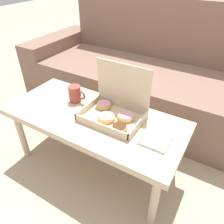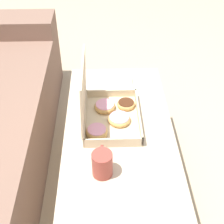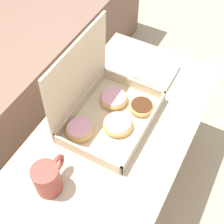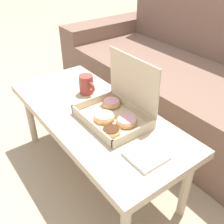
{
  "view_description": "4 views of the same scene",
  "coord_description": "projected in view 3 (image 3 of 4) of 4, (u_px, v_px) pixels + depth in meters",
  "views": [
    {
      "loc": [
        0.64,
        -0.89,
        1.21
      ],
      "look_at": [
        0.11,
        -0.01,
        0.48
      ],
      "focal_mm": 35.0,
      "sensor_mm": 36.0,
      "label": 1
    },
    {
      "loc": [
        -0.97,
        0.02,
        1.41
      ],
      "look_at": [
        0.11,
        -0.01,
        0.48
      ],
      "focal_mm": 50.0,
      "sensor_mm": 36.0,
      "label": 2
    },
    {
      "loc": [
        -0.46,
        -0.32,
        1.32
      ],
      "look_at": [
        0.11,
        -0.01,
        0.48
      ],
      "focal_mm": 50.0,
      "sensor_mm": 36.0,
      "label": 3
    },
    {
      "loc": [
        0.96,
        -0.64,
        1.19
      ],
      "look_at": [
        0.11,
        -0.01,
        0.48
      ],
      "focal_mm": 42.0,
      "sensor_mm": 36.0,
      "label": 4
    }
  ],
  "objects": [
    {
      "name": "coffee_mug",
      "position": [
        48.0,
        178.0,
        0.9
      ],
      "size": [
        0.13,
        0.08,
        0.11
      ],
      "color": "#993D33",
      "rests_on": "coffee_table"
    },
    {
      "name": "ground_plane",
      "position": [
        97.0,
        195.0,
        1.38
      ],
      "size": [
        12.0,
        12.0,
        0.0
      ],
      "primitive_type": "plane",
      "color": "tan"
    },
    {
      "name": "coffee_table",
      "position": [
        104.0,
        156.0,
        1.06
      ],
      "size": [
        1.11,
        0.49,
        0.43
      ],
      "color": "#C6B293",
      "rests_on": "ground_plane"
    },
    {
      "name": "pastry_box",
      "position": [
        105.0,
        108.0,
        1.07
      ],
      "size": [
        0.35,
        0.26,
        0.3
      ],
      "color": "beige",
      "rests_on": "coffee_table"
    },
    {
      "name": "napkin_stack",
      "position": [
        156.0,
        72.0,
        1.24
      ],
      "size": [
        0.15,
        0.15,
        0.02
      ],
      "color": "white",
      "rests_on": "coffee_table"
    }
  ]
}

